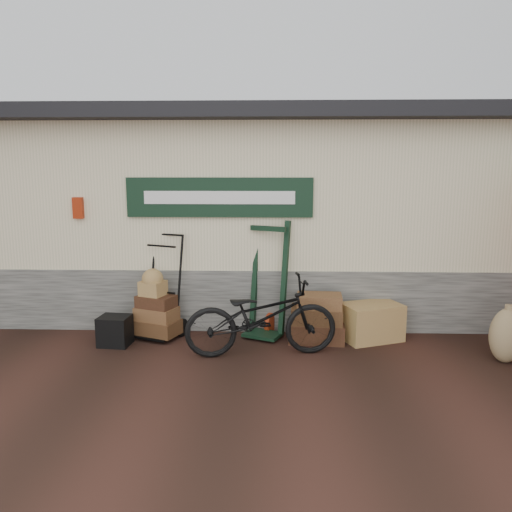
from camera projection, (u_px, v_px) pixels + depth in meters
The scene contains 9 objects.
ground at pixel (237, 356), 6.31m from camera, with size 80.00×80.00×0.00m, color black.
station_building at pixel (247, 211), 8.73m from camera, with size 14.40×4.10×3.20m.
porter_trolley at pixel (163, 285), 7.01m from camera, with size 0.74×0.55×1.47m, color black, non-canonical shape.
green_barrow at pixel (268, 279), 7.00m from camera, with size 0.59×0.50×1.63m, color black, non-canonical shape.
suitcase_stack at pixel (316, 317), 6.84m from camera, with size 0.75×0.47×0.67m, color #352111, non-canonical shape.
wicker_hamper at pixel (371, 322), 6.90m from camera, with size 0.78×0.51×0.51m, color olive.
black_trunk at pixel (115, 331), 6.69m from camera, with size 0.40×0.34×0.40m, color black.
bicycle at pixel (261, 312), 6.27m from camera, with size 1.93×0.67×1.12m, color black.
burlap_sack_left at pixel (507, 336), 6.07m from camera, with size 0.43×0.36×0.68m, color brown.
Camera 1 is at (0.43, -5.99, 2.35)m, focal length 35.00 mm.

